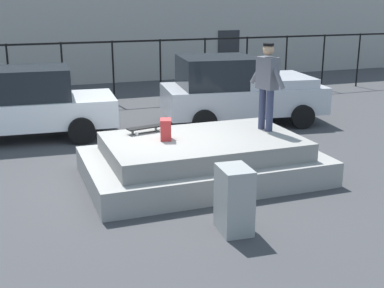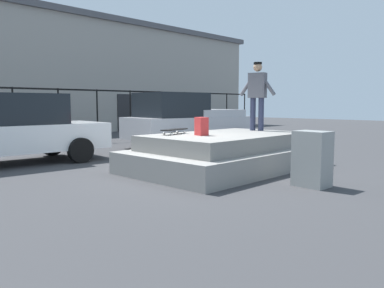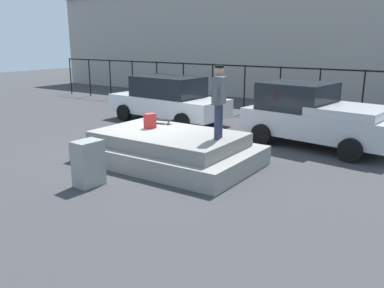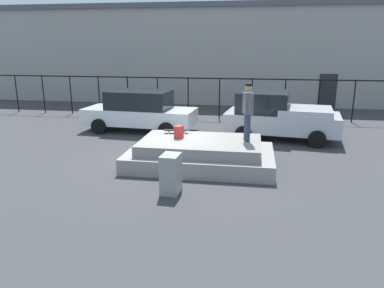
{
  "view_description": "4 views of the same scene",
  "coord_description": "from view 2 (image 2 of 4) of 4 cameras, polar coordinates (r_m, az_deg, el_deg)",
  "views": [
    {
      "loc": [
        -2.46,
        -8.96,
        3.39
      ],
      "look_at": [
        0.95,
        0.32,
        0.5
      ],
      "focal_mm": 47.3,
      "sensor_mm": 36.0,
      "label": 1
    },
    {
      "loc": [
        -5.96,
        -5.92,
        1.49
      ],
      "look_at": [
        0.83,
        0.66,
        0.51
      ],
      "focal_mm": 36.4,
      "sensor_mm": 36.0,
      "label": 2
    },
    {
      "loc": [
        7.1,
        -8.36,
        3.12
      ],
      "look_at": [
        1.11,
        0.49,
        0.34
      ],
      "focal_mm": 38.01,
      "sensor_mm": 36.0,
      "label": 3
    },
    {
      "loc": [
        2.49,
        -11.22,
        3.64
      ],
      "look_at": [
        0.58,
        0.22,
        0.52
      ],
      "focal_mm": 34.66,
      "sensor_mm": 36.0,
      "label": 4
    }
  ],
  "objects": [
    {
      "name": "skateboarder",
      "position": [
        10.08,
        9.55,
        7.63
      ],
      "size": [
        0.34,
        0.96,
        1.72
      ],
      "color": "#2D334C",
      "rests_on": "concrete_ledge"
    },
    {
      "name": "fence_row",
      "position": [
        14.53,
        -21.79,
        4.94
      ],
      "size": [
        24.06,
        0.06,
        2.04
      ],
      "color": "black",
      "rests_on": "ground_plane"
    },
    {
      "name": "backpack",
      "position": [
        8.44,
        1.39,
        2.61
      ],
      "size": [
        0.27,
        0.33,
        0.39
      ],
      "primitive_type": "cube",
      "rotation": [
        0.0,
        0.0,
        4.41
      ],
      "color": "red",
      "rests_on": "concrete_ledge"
    },
    {
      "name": "ground_plane",
      "position": [
        8.53,
        -0.72,
        -4.14
      ],
      "size": [
        60.0,
        60.0,
        0.0
      ],
      "primitive_type": "plane",
      "color": "#38383A"
    },
    {
      "name": "car_silver_pickup_mid",
      "position": [
        13.38,
        -0.92,
        3.5
      ],
      "size": [
        4.56,
        2.65,
        1.85
      ],
      "color": "#B7B7BC",
      "rests_on": "ground_plane"
    },
    {
      "name": "concrete_ledge",
      "position": [
        8.95,
        4.98,
        -1.31
      ],
      "size": [
        4.46,
        2.77,
        0.81
      ],
      "color": "gray",
      "rests_on": "ground_plane"
    },
    {
      "name": "car_white_sedan_near",
      "position": [
        10.52,
        -25.58,
        2.03
      ],
      "size": [
        4.88,
        2.34,
        1.74
      ],
      "color": "white",
      "rests_on": "ground_plane"
    },
    {
      "name": "skateboard",
      "position": [
        8.74,
        -2.58,
        2.09
      ],
      "size": [
        0.82,
        0.36,
        0.12
      ],
      "color": "black",
      "rests_on": "concrete_ledge"
    },
    {
      "name": "utility_box",
      "position": [
        7.32,
        17.19,
        -2.1
      ],
      "size": [
        0.48,
        0.63,
        1.0
      ],
      "primitive_type": "cube",
      "rotation": [
        0.0,
        0.0,
        -0.07
      ],
      "color": "gray",
      "rests_on": "ground_plane"
    }
  ]
}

